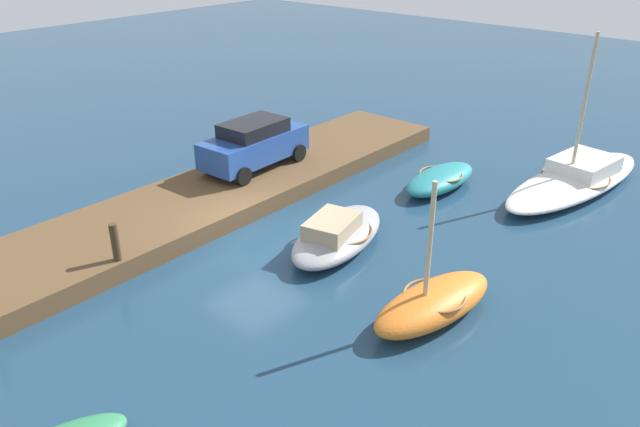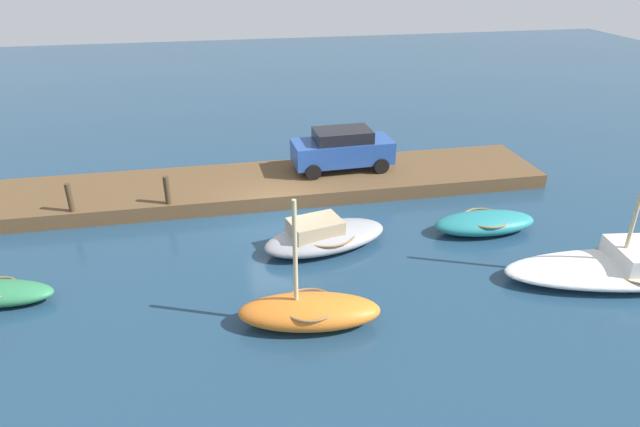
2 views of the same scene
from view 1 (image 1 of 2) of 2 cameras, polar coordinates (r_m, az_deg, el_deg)
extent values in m
plane|color=navy|center=(19.11, -6.29, -2.02)|extent=(84.00, 84.00, 0.00)
cube|color=brown|center=(20.79, -11.26, 0.91)|extent=(22.47, 3.93, 0.58)
ellipsoid|color=#939399|center=(18.24, 1.65, -2.03)|extent=(4.64, 2.91, 0.72)
torus|color=olive|center=(18.15, 1.66, -1.48)|extent=(2.46, 2.46, 0.07)
cube|color=tan|center=(17.73, 1.14, -1.19)|extent=(1.90, 1.52, 0.51)
ellipsoid|color=orange|center=(15.35, 10.43, -8.15)|extent=(3.99, 2.03, 0.83)
torus|color=olive|center=(15.22, 10.50, -7.44)|extent=(1.74, 1.74, 0.07)
cylinder|color=#C6B284|center=(14.20, 10.09, -2.73)|extent=(0.12, 0.12, 3.05)
ellipsoid|color=white|center=(23.84, 22.44, 2.81)|extent=(8.16, 3.38, 0.67)
torus|color=olive|center=(23.77, 22.51, 3.21)|extent=(2.67, 2.67, 0.07)
cube|color=silver|center=(24.09, 23.19, 4.14)|extent=(2.53, 2.06, 0.56)
cylinder|color=#C6B284|center=(22.67, 23.13, 8.88)|extent=(0.12, 0.12, 5.03)
ellipsoid|color=teal|center=(22.54, 11.05, 3.14)|extent=(3.69, 1.58, 0.71)
torus|color=olive|center=(22.47, 11.09, 3.60)|extent=(1.60, 1.60, 0.07)
cylinder|color=#47331E|center=(17.16, -18.37, -2.52)|extent=(0.22, 0.22, 1.07)
cube|color=#234793|center=(22.47, -6.07, 6.17)|extent=(4.21, 1.85, 0.93)
cube|color=black|center=(22.25, -6.16, 7.88)|extent=(2.38, 1.58, 0.48)
cylinder|color=black|center=(21.13, -7.10, 3.45)|extent=(0.65, 0.25, 0.64)
cylinder|color=black|center=(22.29, -10.18, 4.45)|extent=(0.65, 0.25, 0.64)
cylinder|color=black|center=(23.10, -2.00, 5.62)|extent=(0.65, 0.25, 0.64)
cylinder|color=black|center=(24.16, -5.07, 6.47)|extent=(0.65, 0.25, 0.64)
camera|label=2|loc=(10.88, 75.97, 9.19)|focal=31.16mm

